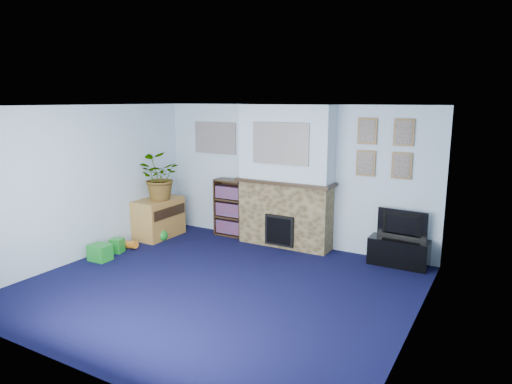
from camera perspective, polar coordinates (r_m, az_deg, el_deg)
The scene contains 26 objects.
floor at distance 6.31m, azimuth -4.76°, elevation -11.69°, with size 5.00×4.50×0.01m, color black.
ceiling at distance 5.80m, azimuth -5.16°, elevation 10.67°, with size 5.00×4.50×0.01m, color white.
wall_back at distance 7.86m, azimuth 4.37°, elevation 2.09°, with size 5.00×0.04×2.40m, color silver.
wall_front at distance 4.34m, azimuth -22.10°, elevation -6.49°, with size 5.00×0.04×2.40m, color silver.
wall_left at distance 7.62m, azimuth -20.66°, elevation 1.08°, with size 0.04×4.50×2.40m, color silver.
wall_right at distance 5.00m, azimuth 19.45°, elevation -3.98°, with size 0.04×4.50×2.40m, color silver.
chimney_breast at distance 7.68m, azimuth 3.72°, elevation 1.76°, with size 1.72×0.50×2.40m.
collage_main at distance 7.42m, azimuth 3.06°, elevation 6.06°, with size 1.00×0.03×0.68m, color gray.
collage_left at distance 8.55m, azimuth -5.11°, elevation 6.75°, with size 0.90×0.03×0.58m, color gray.
portrait_tl at distance 7.30m, azimuth 13.75°, elevation 7.40°, with size 0.30×0.03×0.40m, color brown.
portrait_tr at distance 7.16m, azimuth 18.01°, elevation 7.10°, with size 0.30×0.03×0.40m, color brown.
portrait_bl at distance 7.34m, azimuth 13.57°, elevation 3.51°, with size 0.30×0.03×0.40m, color brown.
portrait_br at distance 7.21m, azimuth 17.76°, elevation 3.14°, with size 0.30×0.03×0.40m, color brown.
tv_stand at distance 7.29m, azimuth 17.41°, elevation -7.06°, with size 0.88×0.37×0.42m, color black.
television at distance 7.20m, azimuth 17.63°, elevation -3.94°, with size 0.75×0.10×0.43m, color black.
bookshelf at distance 8.42m, azimuth -3.19°, elevation -2.11°, with size 0.58×0.28×1.05m.
sideboard at distance 8.54m, azimuth -12.06°, elevation -3.21°, with size 0.51×0.91×0.71m, color #B28039.
potted_plant at distance 8.31m, azimuth -12.25°, elevation 1.81°, with size 0.74×0.64×0.82m, color #26661E.
mantel_clock at distance 7.65m, azimuth 3.38°, elevation 1.99°, with size 0.09×0.06×0.13m, color gold.
mantel_candle at distance 7.51m, azimuth 5.65°, elevation 1.86°, with size 0.05×0.05×0.15m, color #B2BFC6.
mantel_teddy at distance 7.92m, azimuth -0.42°, elevation 2.31°, with size 0.14×0.14×0.14m, color gray.
mantel_can at distance 7.35m, azimuth 8.67°, elevation 1.42°, with size 0.06×0.06×0.12m, color #198C26.
green_crate at distance 7.60m, azimuth -18.92°, elevation -7.07°, with size 0.32×0.25×0.25m, color #198C26.
toy_ball at distance 8.34m, azimuth -11.62°, elevation -5.40°, with size 0.20×0.20×0.20m, color #198C26.
toy_block at distance 7.91m, azimuth -16.97°, elevation -6.45°, with size 0.19×0.19×0.23m, color #198C26.
toy_tube at distance 8.05m, azimuth -15.50°, elevation -6.35°, with size 0.13×0.13×0.28m, color orange.
Camera 1 is at (3.30, -4.77, 2.48)m, focal length 32.00 mm.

